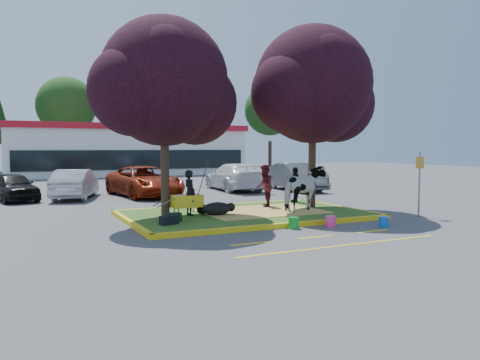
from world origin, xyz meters
name	(u,v)px	position (x,y,z in m)	size (l,w,h in m)	color
ground	(246,217)	(0.00, 0.00, 0.00)	(90.00, 90.00, 0.00)	#424244
median_island	(246,214)	(0.00, 0.00, 0.07)	(8.00, 5.00, 0.15)	#2C4F18
curb_near	(285,225)	(0.00, -2.58, 0.07)	(8.30, 0.16, 0.15)	yellow
curb_far	(217,206)	(0.00, 2.58, 0.07)	(8.30, 0.16, 0.15)	yellow
curb_left	(130,223)	(-4.08, 0.00, 0.07)	(0.16, 5.30, 0.15)	yellow
curb_right	(340,208)	(4.08, 0.00, 0.07)	(0.16, 5.30, 0.15)	yellow
straw_bedding	(261,211)	(0.60, 0.00, 0.15)	(4.20, 3.00, 0.01)	tan
tree_purple_left	(165,88)	(-2.78, 0.38, 4.36)	(5.06, 4.20, 6.51)	black
tree_purple_right	(314,90)	(2.92, 0.18, 4.56)	(5.30, 4.40, 6.82)	black
fire_lane_stripe_a	(250,244)	(-2.00, -4.20, 0.00)	(1.10, 0.12, 0.01)	yellow
fire_lane_stripe_b	(316,237)	(0.00, -4.20, 0.00)	(1.10, 0.12, 0.01)	yellow
fire_lane_stripe_c	(373,231)	(2.00, -4.20, 0.00)	(1.10, 0.12, 0.01)	yellow
fire_lane_long	(344,245)	(0.00, -5.40, 0.00)	(6.00, 0.10, 0.01)	yellow
retail_building	(127,149)	(2.00, 27.98, 2.25)	(20.40, 8.40, 4.40)	silver
treeline	(99,98)	(1.23, 37.61, 7.73)	(46.58, 7.80, 14.63)	black
cow	(305,189)	(1.93, -0.78, 0.97)	(0.88, 1.93, 1.63)	silver
calf	(217,209)	(-1.19, -0.19, 0.37)	(1.02, 0.58, 0.44)	black
handler	(190,193)	(-2.03, 0.15, 0.91)	(0.55, 0.36, 1.52)	black
visitor_a	(264,186)	(1.28, 1.00, 0.96)	(0.79, 0.61, 1.62)	#46141C
visitor_b	(295,185)	(3.21, 1.84, 0.88)	(0.85, 0.36, 1.46)	black
wheelbarrow	(187,201)	(-2.12, 0.20, 0.62)	(1.82, 0.68, 0.69)	black
gear_bag_dark	(169,220)	(-3.22, -1.33, 0.28)	(0.52, 0.29, 0.27)	black
gear_bag_green	(173,217)	(-2.91, -0.78, 0.28)	(0.48, 0.30, 0.25)	black
sign_post	(420,178)	(5.39, -2.70, 1.38)	(0.32, 0.09, 2.26)	slate
bucket_green	(294,223)	(0.18, -2.80, 0.17)	(0.32, 0.32, 0.34)	#169127
bucket_pink	(330,221)	(1.33, -3.06, 0.17)	(0.32, 0.32, 0.34)	#F6367F
bucket_blue	(384,222)	(2.78, -3.78, 0.16)	(0.30, 0.30, 0.32)	blue
car_black	(13,187)	(-7.35, 8.93, 0.65)	(1.53, 3.80, 1.30)	black
car_silver	(75,184)	(-4.67, 8.69, 0.70)	(1.48, 4.23, 1.39)	#AEB2B7
car_red	(144,181)	(-1.47, 8.33, 0.75)	(2.48, 5.37, 1.49)	maroon
car_white	(234,177)	(3.91, 9.30, 0.76)	(2.13, 5.25, 1.52)	white
car_grey	(296,177)	(6.98, 7.65, 0.77)	(1.63, 4.68, 1.54)	#55595D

